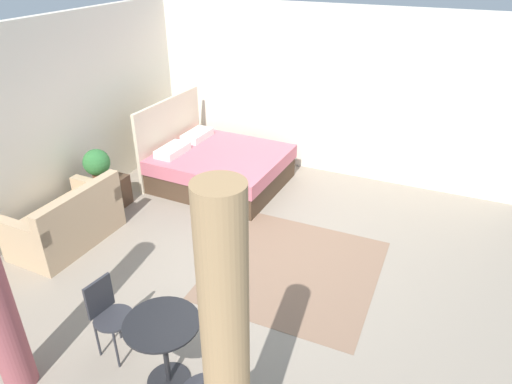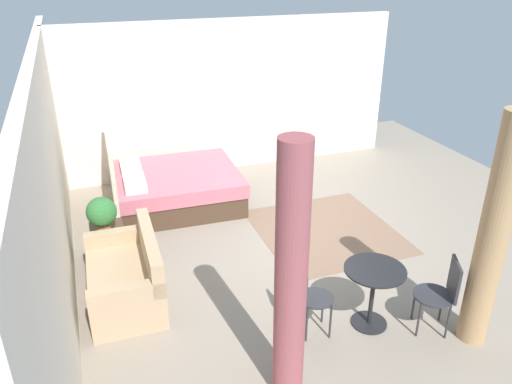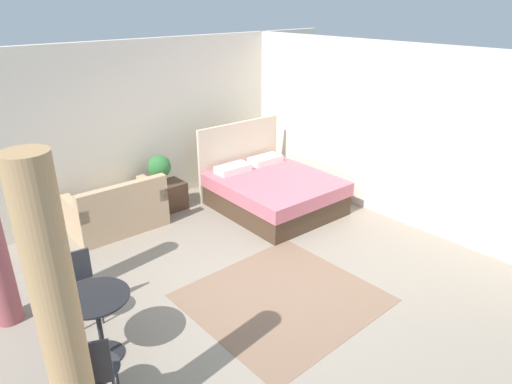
# 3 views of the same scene
# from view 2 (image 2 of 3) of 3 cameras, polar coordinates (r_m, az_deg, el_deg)

# --- Properties ---
(ground_plane) EXTENTS (8.84, 9.35, 0.02)m
(ground_plane) POSITION_cam_2_polar(r_m,az_deg,el_deg) (7.57, 4.36, -4.98)
(ground_plane) COLOR gray
(wall_back) EXTENTS (8.84, 0.12, 2.80)m
(wall_back) POSITION_cam_2_polar(r_m,az_deg,el_deg) (6.41, -22.12, 1.38)
(wall_back) COLOR silver
(wall_back) RESTS_ON ground
(wall_right) EXTENTS (0.12, 6.35, 2.80)m
(wall_right) POSITION_cam_2_polar(r_m,az_deg,el_deg) (9.58, -2.59, 10.77)
(wall_right) COLOR silver
(wall_right) RESTS_ON ground
(area_rug) EXTENTS (2.12, 1.99, 0.01)m
(area_rug) POSITION_cam_2_polar(r_m,az_deg,el_deg) (7.72, 7.95, -4.37)
(area_rug) COLOR #7F604C
(area_rug) RESTS_ON ground
(bed) EXTENTS (1.82, 2.09, 1.35)m
(bed) POSITION_cam_2_polar(r_m,az_deg,el_deg) (8.42, -9.47, 0.60)
(bed) COLOR #473323
(bed) RESTS_ON ground
(couch) EXTENTS (1.43, 0.86, 0.85)m
(couch) POSITION_cam_2_polar(r_m,az_deg,el_deg) (6.28, -14.32, -9.51)
(couch) COLOR tan
(couch) RESTS_ON ground
(nightstand) EXTENTS (0.55, 0.44, 0.48)m
(nightstand) POSITION_cam_2_polar(r_m,az_deg,el_deg) (7.14, -16.30, -5.72)
(nightstand) COLOR #473323
(nightstand) RESTS_ON ground
(potted_plant) EXTENTS (0.39, 0.39, 0.51)m
(potted_plant) POSITION_cam_2_polar(r_m,az_deg,el_deg) (6.80, -17.08, -2.30)
(potted_plant) COLOR #935B3D
(potted_plant) RESTS_ON nightstand
(balcony_table) EXTENTS (0.67, 0.67, 0.74)m
(balcony_table) POSITION_cam_2_polar(r_m,az_deg,el_deg) (5.74, 13.13, -10.34)
(balcony_table) COLOR black
(balcony_table) RESTS_ON ground
(cafe_chair_near_window) EXTENTS (0.43, 0.43, 0.83)m
(cafe_chair_near_window) POSITION_cam_2_polar(r_m,az_deg,el_deg) (5.51, 6.07, -11.47)
(cafe_chair_near_window) COLOR #2D2D33
(cafe_chair_near_window) RESTS_ON ground
(cafe_chair_near_couch) EXTENTS (0.58, 0.58, 0.88)m
(cafe_chair_near_couch) POSITION_cam_2_polar(r_m,az_deg,el_deg) (5.88, 20.42, -10.33)
(cafe_chair_near_couch) COLOR #2D2D33
(cafe_chair_near_couch) RESTS_ON ground
(curtain_left) EXTENTS (0.30, 0.30, 2.56)m
(curtain_left) POSITION_cam_2_polar(r_m,az_deg,el_deg) (5.53, 25.31, -4.44)
(curtain_left) COLOR tan
(curtain_left) RESTS_ON ground
(curtain_right) EXTENTS (0.29, 0.29, 2.56)m
(curtain_right) POSITION_cam_2_polar(r_m,az_deg,el_deg) (4.38, 3.98, -9.82)
(curtain_right) COLOR #994C51
(curtain_right) RESTS_ON ground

